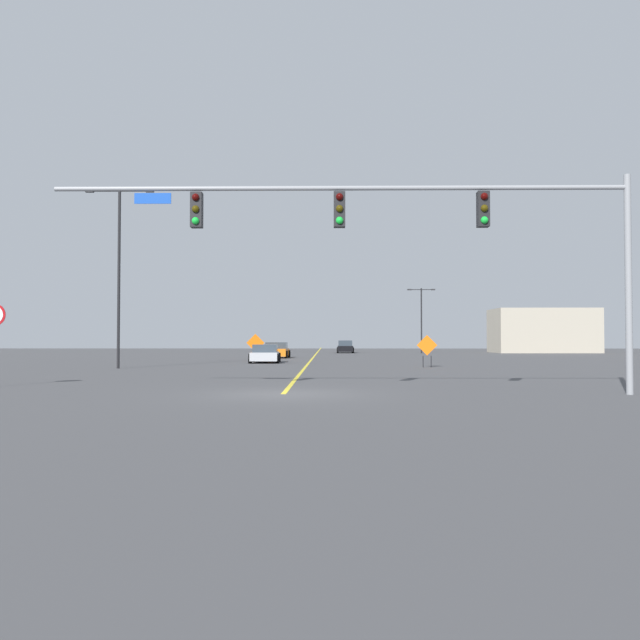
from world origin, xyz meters
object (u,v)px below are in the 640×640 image
street_lamp_far_left (421,314)px  street_lamp_near_left (119,263)px  construction_sign_median_near (255,344)px  traffic_signal_assembly (409,221)px  car_silver_passing (265,354)px  construction_sign_right_shoulder (427,347)px  car_orange_distant (276,351)px  car_black_far (345,347)px

street_lamp_far_left → street_lamp_near_left: 42.87m
construction_sign_median_near → traffic_signal_assembly: bearing=-75.3°
traffic_signal_assembly → car_silver_passing: bearing=104.9°
car_silver_passing → construction_sign_median_near: bearing=103.7°
street_lamp_near_left → construction_sign_median_near: 15.69m
car_silver_passing → traffic_signal_assembly: bearing=-75.1°
street_lamp_far_left → street_lamp_near_left: (-21.84, -36.86, 1.48)m
street_lamp_near_left → construction_sign_right_shoulder: size_ratio=5.41×
traffic_signal_assembly → street_lamp_near_left: 21.64m
traffic_signal_assembly → construction_sign_median_near: bearing=104.7°
construction_sign_median_near → car_orange_distant: construction_sign_median_near is taller
construction_sign_median_near → car_black_far: bearing=73.6°
street_lamp_near_left → construction_sign_median_near: size_ratio=4.98×
construction_sign_median_near → car_silver_passing: 5.22m
street_lamp_near_left → car_black_far: street_lamp_near_left is taller
street_lamp_near_left → car_silver_passing: size_ratio=2.41×
traffic_signal_assembly → street_lamp_near_left: size_ratio=1.72×
traffic_signal_assembly → street_lamp_far_left: size_ratio=2.37×
street_lamp_near_left → construction_sign_median_near: bearing=66.4°
car_orange_distant → street_lamp_far_left: bearing=49.4°
construction_sign_median_near → car_orange_distant: bearing=79.3°
car_orange_distant → construction_sign_right_shoulder: bearing=-61.0°
traffic_signal_assembly → construction_sign_median_near: size_ratio=8.57×
traffic_signal_assembly → street_lamp_far_left: street_lamp_far_left is taller
car_orange_distant → construction_sign_median_near: bearing=-100.7°
construction_sign_median_near → construction_sign_right_shoulder: size_ratio=1.09×
street_lamp_near_left → car_black_far: 41.72m
street_lamp_near_left → car_black_far: size_ratio=2.24×
traffic_signal_assembly → street_lamp_near_left: street_lamp_near_left is taller
street_lamp_near_left → construction_sign_right_shoulder: bearing=5.2°
construction_sign_median_near → car_black_far: size_ratio=0.45×
construction_sign_right_shoulder → traffic_signal_assembly: bearing=-100.1°
street_lamp_far_left → construction_sign_right_shoulder: street_lamp_far_left is taller
traffic_signal_assembly → construction_sign_median_near: 31.56m
street_lamp_far_left → construction_sign_median_near: size_ratio=3.61×
street_lamp_far_left → construction_sign_median_near: 28.16m
car_black_far → street_lamp_far_left: bearing=-15.3°
traffic_signal_assembly → car_orange_distant: (-6.82, 36.22, -4.52)m
construction_sign_right_shoulder → car_silver_passing: size_ratio=0.44×
street_lamp_near_left → street_lamp_far_left: bearing=59.4°
street_lamp_far_left → construction_sign_median_near: (-15.83, -23.09, -3.06)m
street_lamp_near_left → construction_sign_right_shoulder: 17.85m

